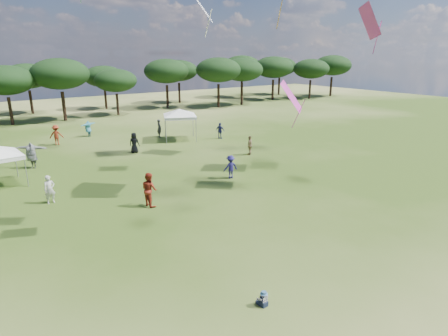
# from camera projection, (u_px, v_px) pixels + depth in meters

# --- Properties ---
(tree_line) EXTENTS (108.78, 17.63, 7.77)m
(tree_line) POSITION_uv_depth(u_px,v_px,m) (47.00, 75.00, 47.47)
(tree_line) COLOR black
(tree_line) RESTS_ON ground
(tent_right) EXTENTS (5.46, 5.46, 3.31)m
(tent_right) POSITION_uv_depth(u_px,v_px,m) (179.00, 110.00, 35.62)
(tent_right) COLOR gray
(tent_right) RESTS_ON ground
(toddler) EXTENTS (0.37, 0.41, 0.55)m
(toddler) POSITION_uv_depth(u_px,v_px,m) (263.00, 299.00, 12.45)
(toddler) COLOR black
(toddler) RESTS_ON ground
(festival_crowd) EXTENTS (29.12, 21.51, 1.92)m
(festival_crowd) POSITION_uv_depth(u_px,v_px,m) (54.00, 156.00, 27.30)
(festival_crowd) COLOR #2B6C82
(festival_crowd) RESTS_ON ground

